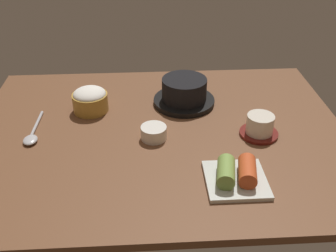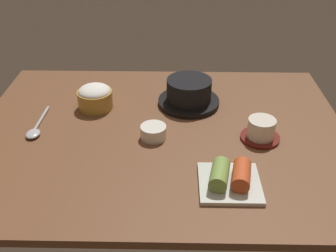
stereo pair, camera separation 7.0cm
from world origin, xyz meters
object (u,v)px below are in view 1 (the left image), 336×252
at_px(tea_cup_with_saucer, 260,126).
at_px(spoon, 32,135).
at_px(kimchi_plate, 236,175).
at_px(stone_pot, 184,92).
at_px(banchan_cup_center, 154,132).
at_px(rice_bowl, 90,99).

xyz_separation_m(tea_cup_with_saucer, spoon, (-0.59, 0.02, -0.02)).
distance_m(kimchi_plate, spoon, 0.54).
relative_size(kimchi_plate, spoon, 0.80).
height_order(kimchi_plate, spoon, kimchi_plate).
height_order(tea_cup_with_saucer, kimchi_plate, tea_cup_with_saucer).
height_order(stone_pot, banchan_cup_center, stone_pot).
relative_size(stone_pot, banchan_cup_center, 2.70).
bearing_deg(rice_bowl, spoon, -136.38).
height_order(banchan_cup_center, spoon, banchan_cup_center).
height_order(rice_bowl, kimchi_plate, rice_bowl).
distance_m(tea_cup_with_saucer, banchan_cup_center, 0.28).
bearing_deg(banchan_cup_center, kimchi_plate, -46.11).
relative_size(banchan_cup_center, kimchi_plate, 0.50).
xyz_separation_m(stone_pot, kimchi_plate, (0.08, -0.37, -0.02)).
bearing_deg(rice_bowl, stone_pot, 5.23).
xyz_separation_m(rice_bowl, spoon, (-0.14, -0.13, -0.03)).
bearing_deg(tea_cup_with_saucer, rice_bowl, 161.01).
height_order(rice_bowl, spoon, rice_bowl).
distance_m(stone_pot, tea_cup_with_saucer, 0.26).
relative_size(rice_bowl, tea_cup_with_saucer, 1.00).
bearing_deg(banchan_cup_center, stone_pot, 62.07).
distance_m(banchan_cup_center, kimchi_plate, 0.26).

